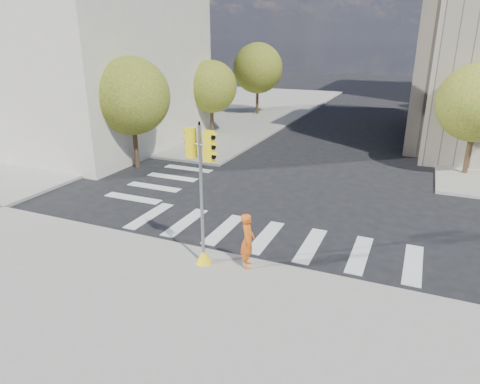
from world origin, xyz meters
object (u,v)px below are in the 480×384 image
at_px(traffic_signal, 202,207).
at_px(photographer, 248,241).
at_px(lamp_far, 468,71).
at_px(planter_wall, 58,160).

relative_size(traffic_signal, photographer, 2.54).
distance_m(lamp_far, photographer, 33.70).
bearing_deg(planter_wall, photographer, -48.79).
height_order(traffic_signal, photographer, traffic_signal).
relative_size(traffic_signal, planter_wall, 0.80).
relative_size(lamp_far, photographer, 4.28).
bearing_deg(traffic_signal, lamp_far, 88.53).
bearing_deg(photographer, planter_wall, 47.18).
bearing_deg(traffic_signal, planter_wall, 166.27).
bearing_deg(traffic_signal, photographer, 28.81).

